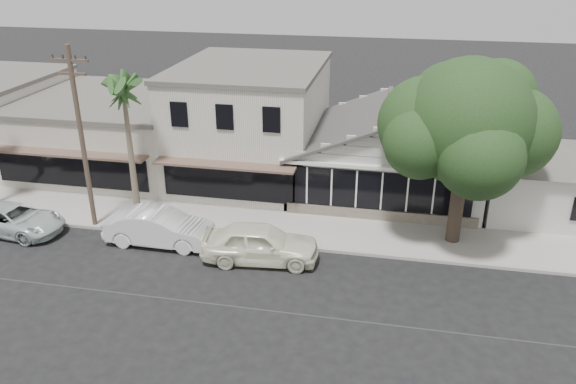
% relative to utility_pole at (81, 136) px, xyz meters
% --- Properties ---
extents(ground, '(140.00, 140.00, 0.00)m').
position_rel_utility_pole_xyz_m(ground, '(9.00, -5.20, -4.79)').
color(ground, black).
rests_on(ground, ground).
extents(sidewalk_north, '(90.00, 3.50, 0.15)m').
position_rel_utility_pole_xyz_m(sidewalk_north, '(1.00, 1.55, -4.71)').
color(sidewalk_north, '#9E9991').
rests_on(sidewalk_north, ground).
extents(corner_shop, '(10.40, 8.60, 5.10)m').
position_rel_utility_pole_xyz_m(corner_shop, '(14.00, 7.27, -2.17)').
color(corner_shop, silver).
rests_on(corner_shop, ground).
extents(side_cottage, '(6.00, 6.00, 3.00)m').
position_rel_utility_pole_xyz_m(side_cottage, '(22.20, 6.30, -3.29)').
color(side_cottage, silver).
rests_on(side_cottage, ground).
extents(row_building_near, '(8.00, 10.00, 6.50)m').
position_rel_utility_pole_xyz_m(row_building_near, '(6.00, 8.30, -1.54)').
color(row_building_near, silver).
rests_on(row_building_near, ground).
extents(row_building_midnear, '(10.00, 10.00, 4.20)m').
position_rel_utility_pole_xyz_m(row_building_midnear, '(-3.00, 8.30, -2.69)').
color(row_building_midnear, '#B9B2A6').
rests_on(row_building_midnear, ground).
extents(utility_pole, '(1.80, 0.24, 9.00)m').
position_rel_utility_pole_xyz_m(utility_pole, '(0.00, 0.00, 0.00)').
color(utility_pole, brown).
rests_on(utility_pole, ground).
extents(car_0, '(5.37, 2.57, 1.77)m').
position_rel_utility_pole_xyz_m(car_0, '(8.93, -1.57, -3.90)').
color(car_0, white).
rests_on(car_0, ground).
extents(car_1, '(5.13, 1.81, 1.69)m').
position_rel_utility_pole_xyz_m(car_1, '(3.93, -0.97, -3.95)').
color(car_1, white).
rests_on(car_1, ground).
extents(car_2, '(5.22, 2.82, 1.39)m').
position_rel_utility_pole_xyz_m(car_2, '(-3.54, -1.28, -4.09)').
color(car_2, silver).
rests_on(car_2, ground).
extents(shade_tree, '(7.91, 7.15, 8.77)m').
position_rel_utility_pole_xyz_m(shade_tree, '(17.41, 2.04, 0.99)').
color(shade_tree, '#413127').
rests_on(shade_tree, ground).
extents(palm_east, '(3.32, 3.32, 7.84)m').
position_rel_utility_pole_xyz_m(palm_east, '(1.60, 1.53, 1.91)').
color(palm_east, '#726651').
rests_on(palm_east, ground).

